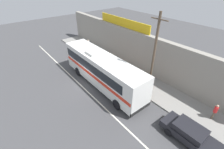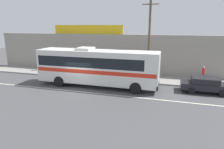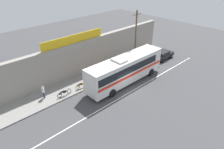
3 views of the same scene
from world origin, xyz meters
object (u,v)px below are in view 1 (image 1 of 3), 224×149
(parked_car, at_px, (190,133))
(utility_pole, at_px, (153,58))
(pedestrian_by_curb, at_px, (215,111))
(motorcycle_red, at_px, (97,58))
(motorcycle_black, at_px, (88,52))
(pedestrian_far_left, at_px, (88,43))
(intercity_bus, at_px, (101,69))

(parked_car, bearing_deg, utility_pole, 163.96)
(utility_pole, bearing_deg, pedestrian_by_curb, 19.42)
(motorcycle_red, relative_size, pedestrian_by_curb, 1.22)
(utility_pole, height_order, motorcycle_black, utility_pole)
(pedestrian_by_curb, bearing_deg, parked_car, -94.35)
(utility_pole, relative_size, pedestrian_far_left, 5.26)
(parked_car, height_order, motorcycle_red, parked_car)
(motorcycle_red, bearing_deg, intercity_bus, -28.63)
(motorcycle_black, relative_size, pedestrian_far_left, 1.23)
(parked_car, relative_size, pedestrian_far_left, 2.71)
(pedestrian_by_curb, relative_size, pedestrian_far_left, 1.01)
(parked_car, bearing_deg, intercity_bus, -174.73)
(utility_pole, distance_m, motorcycle_red, 10.43)
(parked_car, xyz_separation_m, motorcycle_red, (-14.99, 1.80, -0.17))
(parked_car, height_order, pedestrian_by_curb, pedestrian_by_curb)
(motorcycle_black, bearing_deg, parked_car, -5.98)
(intercity_bus, xyz_separation_m, parked_car, (10.00, 0.92, -1.33))
(intercity_bus, height_order, motorcycle_red, intercity_bus)
(parked_car, relative_size, motorcycle_black, 2.21)
(parked_car, distance_m, pedestrian_by_curb, 3.51)
(motorcycle_red, bearing_deg, motorcycle_black, 179.25)
(intercity_bus, distance_m, pedestrian_far_left, 10.34)
(utility_pole, distance_m, pedestrian_far_left, 14.65)
(motorcycle_red, xyz_separation_m, pedestrian_by_curb, (15.26, 1.68, 0.49))
(pedestrian_far_left, bearing_deg, parked_car, -8.99)
(pedestrian_by_curb, bearing_deg, intercity_bus, -156.75)
(intercity_bus, bearing_deg, pedestrian_far_left, 157.10)
(motorcycle_red, relative_size, motorcycle_black, 1.00)
(parked_car, distance_m, utility_pole, 6.63)
(intercity_bus, distance_m, motorcycle_red, 5.88)
(intercity_bus, bearing_deg, parked_car, 5.27)
(motorcycle_black, distance_m, pedestrian_by_curb, 17.89)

